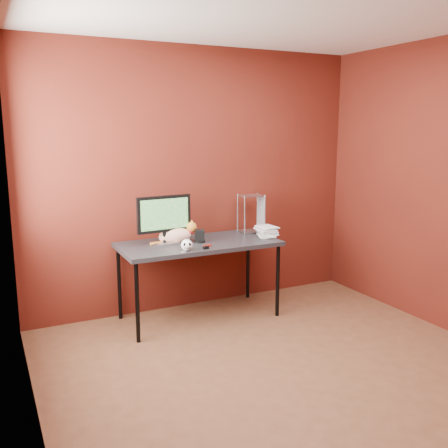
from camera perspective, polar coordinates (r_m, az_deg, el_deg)
name	(u,v)px	position (r m, az deg, el deg)	size (l,w,h in m)	color
room	(296,182)	(3.49, 8.21, 4.74)	(3.52, 3.52, 2.61)	#57321D
desk	(199,247)	(4.74, -2.90, -2.66)	(1.50, 0.70, 0.75)	black
monitor	(164,217)	(4.62, -6.85, 0.77)	(0.52, 0.18, 0.45)	#A4A4A8
cat	(176,235)	(4.71, -5.50, -1.25)	(0.45, 0.23, 0.21)	#D65E2D
skull_mug	(187,245)	(4.40, -4.28, -2.39)	(0.10, 0.11, 0.10)	white
speaker	(200,237)	(4.71, -2.79, -1.44)	(0.10, 0.10, 0.12)	black
book_stack	(259,181)	(4.88, 4.06, 4.90)	(0.23, 0.26, 1.10)	beige
wire_rack	(251,213)	(5.14, 3.12, 1.22)	(0.24, 0.20, 0.39)	#A4A4A8
pocket_knife	(207,246)	(4.54, -1.92, -2.50)	(0.08, 0.02, 0.02)	#A0140C
black_gadget	(206,248)	(4.46, -2.08, -2.71)	(0.05, 0.03, 0.03)	black
washer	(184,252)	(4.37, -4.63, -3.17)	(0.05, 0.05, 0.00)	#A4A4A8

